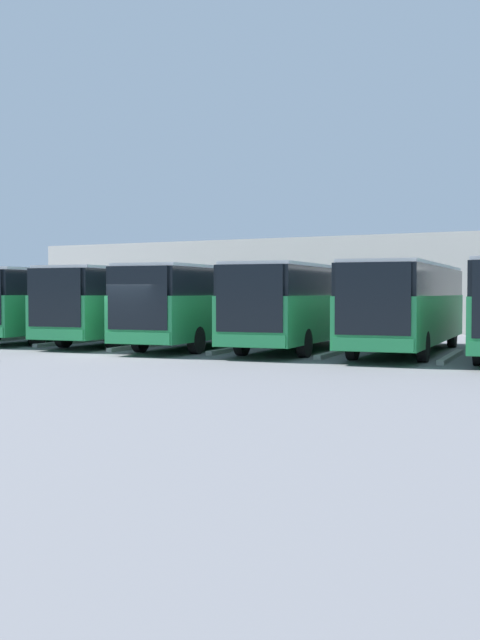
{
  "coord_description": "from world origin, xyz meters",
  "views": [
    {
      "loc": [
        -16.72,
        22.49,
        2.23
      ],
      "look_at": [
        -1.26,
        -5.95,
        1.1
      ],
      "focal_mm": 45.0,
      "sensor_mm": 36.0,
      "label": 1
    }
  ],
  "objects_px": {
    "bus_1": "(408,304)",
    "bus_2": "(304,303)",
    "bus_4": "(134,302)",
    "bus_5": "(64,301)",
    "bus_3": "(209,302)"
  },
  "relations": [
    {
      "from": "bus_1",
      "to": "bus_3",
      "type": "distance_m",
      "value": 8.16
    },
    {
      "from": "bus_2",
      "to": "bus_4",
      "type": "relative_size",
      "value": 1.0
    },
    {
      "from": "bus_2",
      "to": "bus_4",
      "type": "bearing_deg",
      "value": -7.15
    },
    {
      "from": "bus_3",
      "to": "bus_5",
      "type": "height_order",
      "value": "same"
    },
    {
      "from": "bus_1",
      "to": "bus_3",
      "type": "height_order",
      "value": "same"
    },
    {
      "from": "bus_1",
      "to": "bus_2",
      "type": "bearing_deg",
      "value": -5.11
    },
    {
      "from": "bus_2",
      "to": "bus_5",
      "type": "height_order",
      "value": "same"
    },
    {
      "from": "bus_1",
      "to": "bus_2",
      "type": "xyz_separation_m",
      "value": [
        4.07,
        0.12,
        0.0
      ]
    },
    {
      "from": "bus_2",
      "to": "bus_1",
      "type": "bearing_deg",
      "value": 174.89
    },
    {
      "from": "bus_2",
      "to": "bus_4",
      "type": "height_order",
      "value": "same"
    },
    {
      "from": "bus_5",
      "to": "bus_2",
      "type": "bearing_deg",
      "value": 172.35
    },
    {
      "from": "bus_1",
      "to": "bus_3",
      "type": "bearing_deg",
      "value": -3.07
    },
    {
      "from": "bus_2",
      "to": "bus_4",
      "type": "xyz_separation_m",
      "value": [
        8.14,
        -0.05,
        0.0
      ]
    },
    {
      "from": "bus_1",
      "to": "bus_2",
      "type": "height_order",
      "value": "same"
    },
    {
      "from": "bus_2",
      "to": "bus_5",
      "type": "relative_size",
      "value": 1.0
    }
  ]
}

